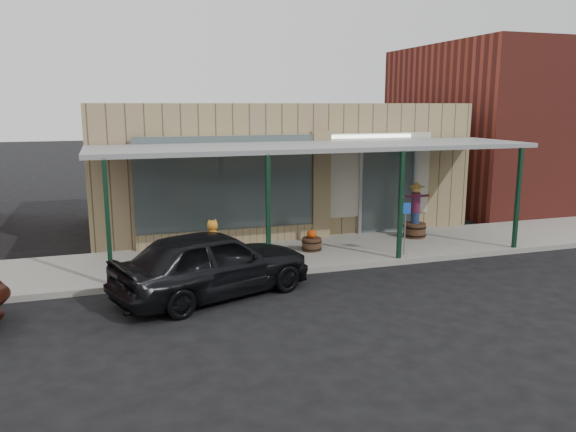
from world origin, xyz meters
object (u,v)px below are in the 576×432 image
object	(u,v)px
barrel_pumpkin	(312,243)
handicap_sign	(405,222)
barrel_scarecrow	(415,219)
parked_sedan	(213,263)

from	to	relation	value
barrel_pumpkin	handicap_sign	distance (m)	2.63
barrel_scarecrow	handicap_sign	xyz separation A→B (m)	(-1.36, -1.75, 0.35)
barrel_scarecrow	handicap_sign	bearing A→B (deg)	-134.39
handicap_sign	parked_sedan	bearing A→B (deg)	-167.69
barrel_pumpkin	parked_sedan	xyz separation A→B (m)	(-3.24, -2.49, 0.38)
barrel_scarecrow	barrel_pumpkin	bearing A→B (deg)	-178.06
barrel_scarecrow	barrel_pumpkin	world-z (taller)	barrel_scarecrow
parked_sedan	barrel_scarecrow	bearing A→B (deg)	-86.00
barrel_scarecrow	handicap_sign	size ratio (longest dim) A/B	1.20
barrel_scarecrow	barrel_pumpkin	size ratio (longest dim) A/B	2.70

